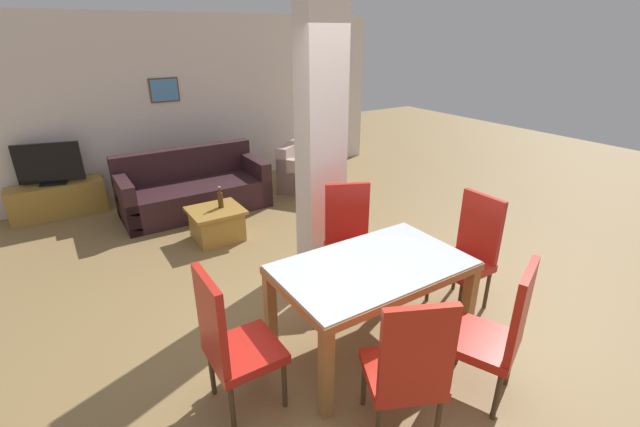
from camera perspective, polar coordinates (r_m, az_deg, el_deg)
The scene contains 16 objects.
ground_plane at distance 3.80m, azimuth 6.49°, elevation -16.87°, with size 18.00×18.00×0.00m, color olive.
back_wall at distance 7.36m, azimuth -17.92°, elevation 13.62°, with size 7.20×0.09×2.70m.
divider_pillar at distance 4.40m, azimuth 0.13°, elevation 8.91°, with size 0.45×0.31×2.70m.
dining_table at distance 3.44m, azimuth 6.94°, elevation -9.08°, with size 1.50×0.91×0.78m.
dining_chair_near_left at distance 2.79m, azimuth 11.65°, elevation -19.41°, with size 0.61×0.61×1.08m.
dining_chair_head_right at distance 4.21m, azimuth 19.25°, elevation -4.54°, with size 0.46×0.46×1.08m.
dining_chair_head_left at distance 2.98m, azimuth -11.80°, elevation -16.22°, with size 0.46×0.46×1.08m.
dining_chair_far_right at distance 4.22m, azimuth 3.87°, elevation -3.12°, with size 0.61×0.61×1.08m.
dining_chair_near_right at distance 3.23m, azimuth 22.60°, elevation -14.21°, with size 0.60×0.60×1.08m.
sofa at distance 6.50m, azimuth -16.45°, elevation 2.93°, with size 2.03×0.93×0.86m.
armchair at distance 7.04m, azimuth -1.52°, elevation 5.28°, with size 1.16×1.17×0.76m.
coffee_table at distance 5.52m, azimuth -13.58°, elevation -1.33°, with size 0.64×0.59×0.40m.
bottle at distance 5.45m, azimuth -13.13°, elevation 1.84°, with size 0.07×0.07×0.27m.
tv_stand at distance 7.10m, azimuth -31.52°, elevation 1.59°, with size 1.21×0.40×0.47m.
tv_screen at distance 6.96m, azimuth -32.40°, elevation 5.54°, with size 0.81×0.27×0.58m.
floor_lamp at distance 7.51m, azimuth -0.86°, elevation 16.03°, with size 0.36×0.36×1.77m.
Camera 1 is at (-1.91, -2.21, 2.43)m, focal length 24.00 mm.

